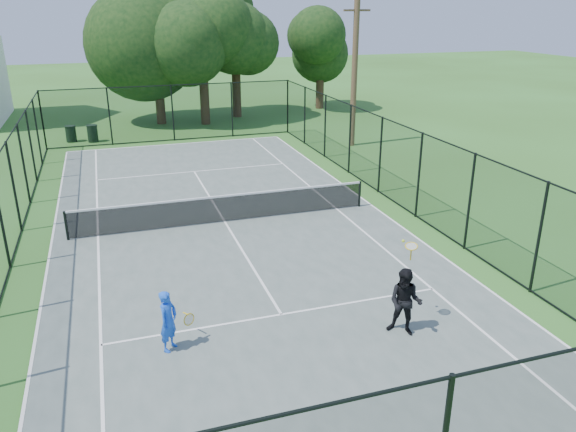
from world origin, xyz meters
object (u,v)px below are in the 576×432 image
object	(u,v)px
trash_bin_right	(93,133)
utility_pole	(354,73)
player_black	(405,302)
trash_bin_left	(71,134)
tennis_net	(224,207)
player_blue	(169,321)

from	to	relation	value
trash_bin_right	utility_pole	distance (m)	14.28
utility_pole	player_black	size ratio (longest dim) A/B	3.64
trash_bin_left	tennis_net	bearing A→B (deg)	-69.76
trash_bin_right	player_black	bearing A→B (deg)	-73.40
trash_bin_left	utility_pole	distance (m)	15.44
trash_bin_left	player_black	distance (m)	23.72
trash_bin_left	player_blue	size ratio (longest dim) A/B	0.64
trash_bin_right	player_black	xyz separation A→B (m)	(6.57, -22.06, 0.38)
player_blue	utility_pole	bearing A→B (deg)	54.48
player_blue	player_black	bearing A→B (deg)	-11.24
tennis_net	trash_bin_right	bearing A→B (deg)	106.68
tennis_net	trash_bin_right	xyz separation A→B (m)	(-4.21, 14.06, -0.11)
trash_bin_left	player_black	size ratio (longest dim) A/B	0.43
trash_bin_right	utility_pole	bearing A→B (deg)	-21.32
utility_pole	player_blue	size ratio (longest dim) A/B	5.36
trash_bin_left	player_blue	bearing A→B (deg)	-82.97
utility_pole	trash_bin_right	bearing A→B (deg)	158.68
trash_bin_left	player_blue	world-z (taller)	player_blue
trash_bin_left	trash_bin_right	xyz separation A→B (m)	(1.11, -0.38, 0.02)
trash_bin_left	trash_bin_right	distance (m)	1.18
trash_bin_right	player_blue	bearing A→B (deg)	-85.84
utility_pole	player_black	xyz separation A→B (m)	(-6.38, -17.00, -2.89)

